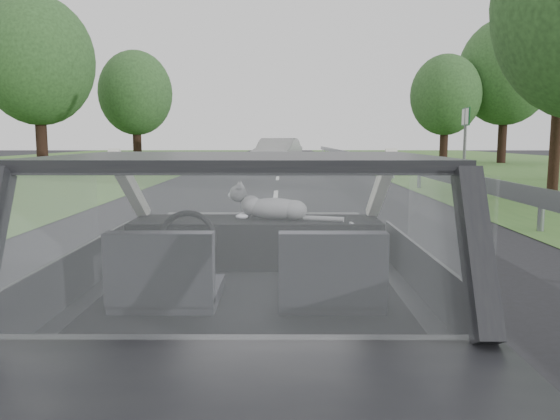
{
  "coord_description": "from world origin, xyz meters",
  "views": [
    {
      "loc": [
        0.16,
        -2.86,
        1.52
      ],
      "look_at": [
        0.15,
        0.56,
        1.07
      ],
      "focal_mm": 35.0,
      "sensor_mm": 36.0,
      "label": 1
    }
  ],
  "objects_px": {
    "cat": "(275,207)",
    "highway_sign": "(465,145)",
    "other_car": "(277,154)",
    "subject_car": "(251,286)"
  },
  "relations": [
    {
      "from": "subject_car",
      "to": "other_car",
      "type": "xyz_separation_m",
      "value": [
        -0.05,
        23.16,
        0.05
      ]
    },
    {
      "from": "other_car",
      "to": "subject_car",
      "type": "bearing_deg",
      "value": -78.45
    },
    {
      "from": "highway_sign",
      "to": "other_car",
      "type": "bearing_deg",
      "value": 138.68
    },
    {
      "from": "cat",
      "to": "highway_sign",
      "type": "height_order",
      "value": "highway_sign"
    },
    {
      "from": "subject_car",
      "to": "cat",
      "type": "xyz_separation_m",
      "value": [
        0.12,
        0.61,
        0.35
      ]
    },
    {
      "from": "cat",
      "to": "highway_sign",
      "type": "bearing_deg",
      "value": 79.43
    },
    {
      "from": "other_car",
      "to": "highway_sign",
      "type": "height_order",
      "value": "highway_sign"
    },
    {
      "from": "subject_car",
      "to": "other_car",
      "type": "distance_m",
      "value": 23.16
    },
    {
      "from": "cat",
      "to": "other_car",
      "type": "bearing_deg",
      "value": 102.17
    },
    {
      "from": "other_car",
      "to": "highway_sign",
      "type": "relative_size",
      "value": 1.83
    }
  ]
}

